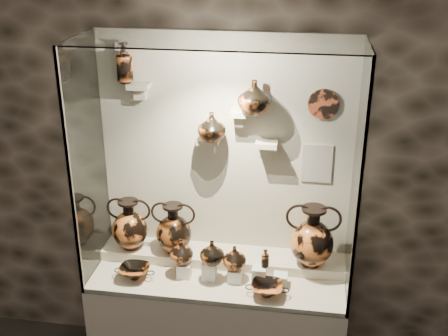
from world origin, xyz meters
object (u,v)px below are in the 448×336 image
Objects in this scene: jug_b at (212,252)px; ovoid_vase_a at (212,127)px; jug_a at (181,251)px; kylix_left at (134,271)px; amphora_left at (130,224)px; lekythos_tall at (124,61)px; amphora_mid at (174,228)px; kylix_right at (267,288)px; ovoid_vase_b at (254,97)px; amphora_right at (312,236)px; jug_c at (235,257)px; lekythos_small at (265,257)px.

ovoid_vase_a is (-0.04, 0.26, 0.77)m from jug_b.
kylix_left is (-0.30, -0.09, -0.13)m from jug_a.
amphora_left is 1.13m from lekythos_tall.
amphora_mid is 1.39× the size of kylix_right.
kylix_left is at bearing -112.24° from amphora_mid.
jug_b is 0.63× the size of kylix_right.
lekythos_tall is (-0.61, 0.30, 1.17)m from jug_b.
kylix_left is 1.23× the size of ovoid_vase_b.
lekythos_tall reaches higher than amphora_right.
amphora_left is at bearing -163.86° from amphora_mid.
lekythos_tall is (-1.24, 0.12, 1.09)m from amphora_right.
amphora_mid reaches higher than jug_c.
jug_c is 0.61× the size of kylix_right.
kylix_left is 0.99× the size of kylix_right.
ovoid_vase_a is (-0.19, 0.23, 0.81)m from jug_c.
kylix_left is 0.89m from kylix_right.
amphora_mid is 2.59× the size of lekythos_small.
amphora_left is 0.45m from jug_a.
lekythos_tall is 1.50× the size of ovoid_vase_a.
jug_c is 0.57× the size of lekythos_tall.
kylix_left is at bearing -171.20° from kylix_right.
amphora_right reaches higher than amphora_mid.
lekythos_tall is at bearing 151.61° from amphora_right.
jug_c is (-0.49, -0.15, -0.11)m from amphora_right.
amphora_right is 1.20m from kylix_left.
lekythos_tall reaches higher than lekythos_small.
ovoid_vase_a is at bearing 170.01° from ovoid_vase_b.
ovoid_vase_a is (0.26, 0.06, 0.73)m from amphora_mid.
amphora_right is 0.87m from jug_a.
ovoid_vase_b is at bearing 65.00° from jug_c.
lekythos_small is at bearing -7.26° from jug_a.
jug_c is (0.76, -0.18, -0.09)m from amphora_left.
jug_b is at bearing -139.59° from ovoid_vase_b.
amphora_mid reaches higher than kylix_left.
kylix_left is 1.40m from ovoid_vase_b.
lekythos_small is at bearing 2.17° from amphora_mid.
lekythos_tall reaches higher than kylix_right.
jug_a is 0.36m from jug_c.
lekythos_tall is 0.85m from ovoid_vase_b.
jug_b is 0.87× the size of ovoid_vase_a.
amphora_right is at bearing 2.92° from jug_a.
kylix_right is at bearing -37.56° from lekythos_tall.
ovoid_vase_b is (0.44, 0.22, 1.01)m from jug_a.
jug_c is 1.14× the size of lekythos_small.
amphora_left is at bearing 159.20° from lekythos_small.
lekythos_small reaches higher than kylix_right.
amphora_mid is at bearing 154.51° from jug_c.
jug_a reaches higher than kylix_right.
amphora_left is 1.26m from amphora_right.
amphora_right is at bearing 33.08° from kylix_left.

